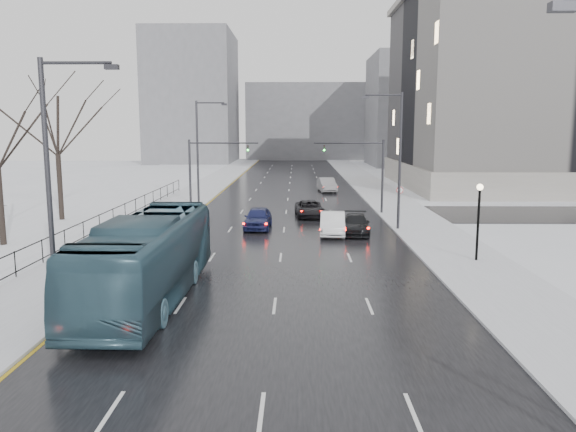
{
  "coord_description": "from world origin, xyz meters",
  "views": [
    {
      "loc": [
        0.91,
        -0.81,
        7.45
      ],
      "look_at": [
        0.43,
        30.83,
        2.5
      ],
      "focal_mm": 35.0,
      "sensor_mm": 36.0,
      "label": 1
    }
  ],
  "objects_px": {
    "lamppost_r_mid": "(479,211)",
    "sedan_right_cross": "(309,209)",
    "tree_park_d": "(4,246)",
    "sedan_center_near": "(258,218)",
    "streetlight_l_near": "(54,178)",
    "sedan_right_near": "(333,223)",
    "mast_signal_left": "(202,167)",
    "streetlight_l_far": "(200,148)",
    "no_uturn_sign": "(400,193)",
    "streetlight_r_mid": "(397,154)",
    "tree_park_e": "(62,221)",
    "sedan_right_far": "(356,224)",
    "sedan_right_distant": "(327,185)",
    "bus": "(149,258)",
    "mast_signal_right": "(370,167)"
  },
  "relations": [
    {
      "from": "lamppost_r_mid",
      "to": "bus",
      "type": "height_order",
      "value": "lamppost_r_mid"
    },
    {
      "from": "sedan_center_near",
      "to": "lamppost_r_mid",
      "type": "bearing_deg",
      "value": -37.12
    },
    {
      "from": "sedan_center_near",
      "to": "sedan_right_far",
      "type": "distance_m",
      "value": 7.36
    },
    {
      "from": "bus",
      "to": "streetlight_r_mid",
      "type": "bearing_deg",
      "value": 52.44
    },
    {
      "from": "mast_signal_left",
      "to": "sedan_center_near",
      "type": "relative_size",
      "value": 1.38
    },
    {
      "from": "streetlight_r_mid",
      "to": "bus",
      "type": "relative_size",
      "value": 0.75
    },
    {
      "from": "sedan_right_near",
      "to": "streetlight_l_near",
      "type": "bearing_deg",
      "value": -119.55
    },
    {
      "from": "tree_park_e",
      "to": "sedan_right_near",
      "type": "relative_size",
      "value": 2.78
    },
    {
      "from": "lamppost_r_mid",
      "to": "sedan_right_distant",
      "type": "relative_size",
      "value": 0.85
    },
    {
      "from": "tree_park_d",
      "to": "streetlight_l_near",
      "type": "xyz_separation_m",
      "value": [
        9.63,
        -14.0,
        5.62
      ]
    },
    {
      "from": "streetlight_l_far",
      "to": "no_uturn_sign",
      "type": "distance_m",
      "value": 19.41
    },
    {
      "from": "tree_park_d",
      "to": "sedan_center_near",
      "type": "bearing_deg",
      "value": 22.09
    },
    {
      "from": "streetlight_r_mid",
      "to": "no_uturn_sign",
      "type": "xyz_separation_m",
      "value": [
        1.03,
        4.0,
        -3.32
      ]
    },
    {
      "from": "streetlight_l_near",
      "to": "sedan_center_near",
      "type": "xyz_separation_m",
      "value": [
        6.21,
        20.43,
        -4.78
      ]
    },
    {
      "from": "sedan_center_near",
      "to": "tree_park_d",
      "type": "bearing_deg",
      "value": -156.19
    },
    {
      "from": "mast_signal_left",
      "to": "sedan_right_cross",
      "type": "bearing_deg",
      "value": -10.79
    },
    {
      "from": "mast_signal_left",
      "to": "sedan_right_near",
      "type": "relative_size",
      "value": 1.34
    },
    {
      "from": "streetlight_l_far",
      "to": "mast_signal_right",
      "type": "distance_m",
      "value": 16.07
    },
    {
      "from": "lamppost_r_mid",
      "to": "sedan_right_cross",
      "type": "distance_m",
      "value": 18.67
    },
    {
      "from": "tree_park_d",
      "to": "sedan_right_near",
      "type": "bearing_deg",
      "value": 10.92
    },
    {
      "from": "tree_park_e",
      "to": "streetlight_r_mid",
      "type": "bearing_deg",
      "value": -8.63
    },
    {
      "from": "mast_signal_right",
      "to": "sedan_right_near",
      "type": "distance_m",
      "value": 11.12
    },
    {
      "from": "no_uturn_sign",
      "to": "lamppost_r_mid",
      "type": "bearing_deg",
      "value": -82.67
    },
    {
      "from": "streetlight_r_mid",
      "to": "no_uturn_sign",
      "type": "bearing_deg",
      "value": 75.52
    },
    {
      "from": "mast_signal_right",
      "to": "sedan_right_near",
      "type": "bearing_deg",
      "value": -111.35
    },
    {
      "from": "sedan_center_near",
      "to": "sedan_right_distant",
      "type": "relative_size",
      "value": 0.93
    },
    {
      "from": "streetlight_r_mid",
      "to": "sedan_right_near",
      "type": "xyz_separation_m",
      "value": [
        -4.71,
        -1.9,
        -4.78
      ]
    },
    {
      "from": "tree_park_e",
      "to": "streetlight_l_near",
      "type": "relative_size",
      "value": 1.35
    },
    {
      "from": "lamppost_r_mid",
      "to": "mast_signal_left",
      "type": "bearing_deg",
      "value": 135.52
    },
    {
      "from": "mast_signal_left",
      "to": "sedan_right_near",
      "type": "height_order",
      "value": "mast_signal_left"
    },
    {
      "from": "tree_park_d",
      "to": "streetlight_r_mid",
      "type": "distance_m",
      "value": 27.24
    },
    {
      "from": "tree_park_d",
      "to": "sedan_center_near",
      "type": "xyz_separation_m",
      "value": [
        15.84,
        6.43,
        0.84
      ]
    },
    {
      "from": "no_uturn_sign",
      "to": "sedan_right_near",
      "type": "height_order",
      "value": "no_uturn_sign"
    },
    {
      "from": "lamppost_r_mid",
      "to": "sedan_right_near",
      "type": "bearing_deg",
      "value": 132.95
    },
    {
      "from": "sedan_right_cross",
      "to": "sedan_right_far",
      "type": "relative_size",
      "value": 1.04
    },
    {
      "from": "tree_park_d",
      "to": "mast_signal_left",
      "type": "xyz_separation_m",
      "value": [
        10.47,
        14.0,
        4.11
      ]
    },
    {
      "from": "sedan_center_near",
      "to": "sedan_right_near",
      "type": "distance_m",
      "value": 5.89
    },
    {
      "from": "tree_park_e",
      "to": "sedan_right_far",
      "type": "bearing_deg",
      "value": -13.29
    },
    {
      "from": "sedan_right_near",
      "to": "mast_signal_left",
      "type": "bearing_deg",
      "value": 140.61
    },
    {
      "from": "streetlight_l_near",
      "to": "mast_signal_right",
      "type": "height_order",
      "value": "streetlight_l_near"
    },
    {
      "from": "bus",
      "to": "tree_park_e",
      "type": "bearing_deg",
      "value": 121.78
    },
    {
      "from": "bus",
      "to": "sedan_right_near",
      "type": "xyz_separation_m",
      "value": [
        8.93,
        15.32,
        -1.05
      ]
    },
    {
      "from": "streetlight_l_near",
      "to": "sedan_right_far",
      "type": "xyz_separation_m",
      "value": [
        13.3,
        18.49,
        -4.89
      ]
    },
    {
      "from": "streetlight_r_mid",
      "to": "sedan_right_near",
      "type": "height_order",
      "value": "streetlight_r_mid"
    },
    {
      "from": "streetlight_l_far",
      "to": "lamppost_r_mid",
      "type": "bearing_deg",
      "value": -48.94
    },
    {
      "from": "tree_park_e",
      "to": "streetlight_l_far",
      "type": "height_order",
      "value": "streetlight_l_far"
    },
    {
      "from": "mast_signal_right",
      "to": "sedan_center_near",
      "type": "relative_size",
      "value": 1.38
    },
    {
      "from": "tree_park_d",
      "to": "sedan_right_cross",
      "type": "height_order",
      "value": "tree_park_d"
    },
    {
      "from": "lamppost_r_mid",
      "to": "sedan_right_far",
      "type": "bearing_deg",
      "value": 124.63
    },
    {
      "from": "streetlight_r_mid",
      "to": "streetlight_l_near",
      "type": "height_order",
      "value": "same"
    }
  ]
}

